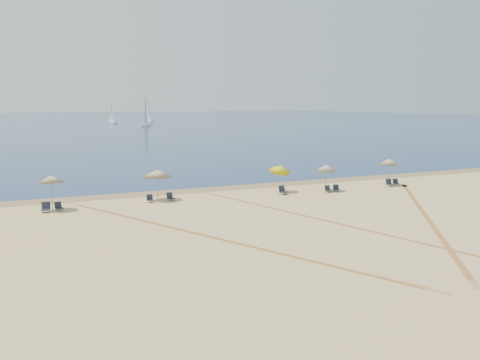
% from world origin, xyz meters
% --- Properties ---
extents(ground, '(160.00, 160.00, 0.00)m').
position_xyz_m(ground, '(0.00, 0.00, 0.00)').
color(ground, tan).
rests_on(ground, ground).
extents(ocean, '(500.00, 500.00, 0.00)m').
position_xyz_m(ocean, '(0.00, 225.00, 0.01)').
color(ocean, '#0C2151').
rests_on(ocean, ground).
extents(wet_sand, '(500.00, 500.00, 0.00)m').
position_xyz_m(wet_sand, '(0.00, 24.00, 0.00)').
color(wet_sand, olive).
rests_on(wet_sand, ground).
extents(umbrella_1, '(1.92, 1.96, 2.61)m').
position_xyz_m(umbrella_1, '(-14.88, 20.14, 2.26)').
color(umbrella_1, gray).
rests_on(umbrella_1, ground).
extents(umbrella_2, '(2.26, 2.29, 2.50)m').
position_xyz_m(umbrella_2, '(-6.86, 20.83, 2.16)').
color(umbrella_2, gray).
rests_on(umbrella_2, ground).
extents(umbrella_3, '(1.90, 1.98, 2.60)m').
position_xyz_m(umbrella_3, '(3.85, 20.12, 2.06)').
color(umbrella_3, gray).
rests_on(umbrella_3, ground).
extents(umbrella_4, '(1.88, 1.88, 2.36)m').
position_xyz_m(umbrella_4, '(7.87, 19.05, 2.02)').
color(umbrella_4, gray).
rests_on(umbrella_4, ground).
extents(umbrella_5, '(1.91, 1.91, 2.56)m').
position_xyz_m(umbrella_5, '(15.00, 19.24, 2.22)').
color(umbrella_5, gray).
rests_on(umbrella_5, ground).
extents(chair_2, '(0.69, 0.78, 0.71)m').
position_xyz_m(chair_2, '(-15.35, 19.51, 0.31)').
color(chair_2, black).
rests_on(chair_2, ground).
extents(chair_3, '(0.64, 0.70, 0.60)m').
position_xyz_m(chair_3, '(-14.46, 19.82, 0.26)').
color(chair_3, black).
rests_on(chair_3, ground).
extents(chair_4, '(0.53, 0.61, 0.59)m').
position_xyz_m(chair_4, '(-7.65, 20.11, 0.26)').
color(chair_4, black).
rests_on(chair_4, ground).
extents(chair_5, '(0.68, 0.74, 0.63)m').
position_xyz_m(chair_5, '(-6.01, 20.13, 0.28)').
color(chair_5, black).
rests_on(chair_5, ground).
extents(chair_6, '(0.73, 0.81, 0.73)m').
position_xyz_m(chair_6, '(3.53, 18.96, 0.32)').
color(chair_6, black).
rests_on(chair_6, ground).
extents(chair_7, '(0.50, 0.58, 0.60)m').
position_xyz_m(chair_7, '(7.61, 18.23, 0.26)').
color(chair_7, black).
rests_on(chair_7, ground).
extents(chair_8, '(0.69, 0.73, 0.60)m').
position_xyz_m(chair_8, '(8.50, 18.31, 0.26)').
color(chair_8, black).
rests_on(chair_8, ground).
extents(chair_9, '(0.64, 0.73, 0.69)m').
position_xyz_m(chair_9, '(14.57, 18.54, 0.30)').
color(chair_9, black).
rests_on(chair_9, ground).
extents(chair_10, '(0.66, 0.71, 0.59)m').
position_xyz_m(chair_10, '(15.70, 18.99, 0.26)').
color(chair_10, black).
rests_on(chair_10, ground).
extents(sailboat_0, '(3.21, 5.60, 8.13)m').
position_xyz_m(sailboat_0, '(16.71, 177.26, 2.46)').
color(sailboat_0, white).
rests_on(sailboat_0, ocean).
extents(sailboat_1, '(4.47, 7.04, 10.32)m').
position_xyz_m(sailboat_1, '(23.06, 149.26, 3.12)').
color(sailboat_1, white).
rests_on(sailboat_1, ocean).
extents(sailboat_2, '(2.97, 5.86, 8.46)m').
position_xyz_m(sailboat_2, '(31.59, 181.41, 2.56)').
color(sailboat_2, white).
rests_on(sailboat_2, ocean).
extents(tire_tracks, '(54.64, 40.73, 0.00)m').
position_xyz_m(tire_tracks, '(0.72, 9.19, 0.00)').
color(tire_tracks, tan).
rests_on(tire_tracks, ground).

